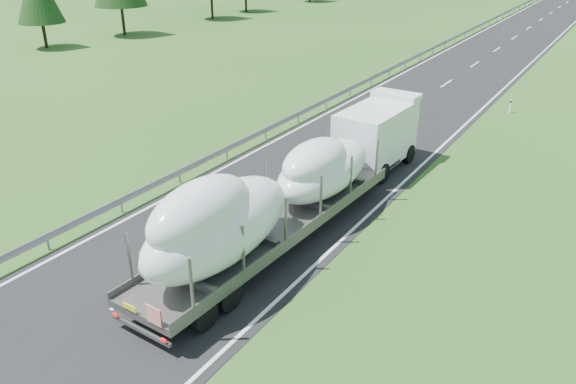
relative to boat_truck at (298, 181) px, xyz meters
The scene contains 4 objects.
ground 7.74m from the boat_truck, 109.50° to the right, with size 400.00×400.00×0.00m, color #264C19.
road_surface 93.10m from the boat_truck, 91.52° to the left, with size 10.00×400.00×0.02m, color black.
guardrail 93.32m from the boat_truck, 94.77° to the left, with size 0.10×400.00×0.76m.
boat_truck is the anchor object (origin of this frame).
Camera 1 is at (13.62, -11.73, 11.94)m, focal length 35.00 mm.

